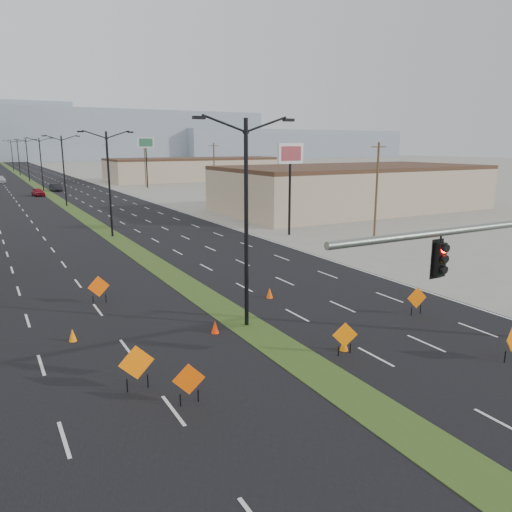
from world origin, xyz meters
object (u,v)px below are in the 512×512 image
streetlight_4 (27,159)px  cone_2 (270,293)px  construction_sign_0 (137,364)px  construction_sign_2 (99,288)px  streetlight_5 (18,156)px  pole_sign_east_near (290,161)px  pole_sign_east_far (146,146)px  cone_0 (344,344)px  car_far (0,179)px  streetlight_3 (41,162)px  cone_1 (215,327)px  streetlight_2 (64,169)px  car_left (38,192)px  cone_3 (73,335)px  streetlight_1 (109,181)px  construction_sign_1 (189,381)px  construction_sign_5 (417,299)px  car_mid (56,187)px  construction_sign_3 (345,336)px  streetlight_0 (246,218)px  streetlight_6 (12,155)px

streetlight_4 → cone_2: size_ratio=15.34×
construction_sign_0 → construction_sign_2: (0.98, 11.10, -0.08)m
streetlight_5 → construction_sign_2: (-5.65, -132.88, -4.47)m
pole_sign_east_near → construction_sign_0: bearing=-137.2°
streetlight_5 → pole_sign_east_far: pole_sign_east_far is taller
construction_sign_0 → cone_0: size_ratio=2.74×
car_far → construction_sign_2: (0.70, -104.23, 0.19)m
construction_sign_0 → cone_0: (8.90, -0.83, -0.71)m
streetlight_3 → construction_sign_2: streetlight_3 is taller
streetlight_3 → construction_sign_0: size_ratio=5.72×
car_far → cone_1: bearing=-89.8°
streetlight_2 → car_left: size_ratio=2.45×
streetlight_3 → streetlight_5: size_ratio=1.00×
cone_0 → cone_3: cone_0 is taller
streetlight_1 → cone_2: bearing=-82.4°
construction_sign_1 → cone_1: 6.68m
streetlight_2 → streetlight_5: (0.00, 84.00, 0.00)m
cone_0 → pole_sign_east_near: 29.47m
cone_1 → pole_sign_east_far: size_ratio=0.06×
construction_sign_2 → cone_0: (7.92, -11.92, -0.63)m
streetlight_4 → car_left: size_ratio=2.45×
streetlight_2 → streetlight_5: size_ratio=1.00×
streetlight_2 → car_far: bearing=96.5°
streetlight_1 → streetlight_4: (0.00, 84.00, 0.00)m
streetlight_3 → construction_sign_5: 87.46m
car_mid → pole_sign_east_far: pole_sign_east_far is taller
car_far → pole_sign_east_far: 40.66m
streetlight_3 → cone_2: (3.29, -80.66, -5.09)m
pole_sign_east_near → cone_0: bearing=-122.7°
car_far → cone_0: 116.47m
streetlight_3 → streetlight_4: (0.00, 28.00, 0.00)m
car_left → cone_3: (-5.93, -71.77, -0.39)m
construction_sign_3 → cone_1: construction_sign_3 is taller
streetlight_0 → construction_sign_5: size_ratio=6.67×
streetlight_0 → streetlight_5: 140.00m
car_far → construction_sign_2: 104.23m
streetlight_2 → streetlight_4: 56.00m
streetlight_5 → car_left: size_ratio=2.45×
car_left → cone_2: bearing=-92.8°
car_mid → construction_sign_1: (-7.35, -88.06, 0.18)m
streetlight_4 → streetlight_6: same height
streetlight_2 → construction_sign_0: (-6.63, -59.97, -4.38)m
construction_sign_3 → pole_sign_east_near: size_ratio=0.16×
streetlight_6 → streetlight_3: bearing=-90.0°
car_far → construction_sign_5: 115.24m
car_mid → pole_sign_east_near: 63.55m
construction_sign_0 → cone_3: (-1.30, 6.01, -0.73)m
streetlight_1 → cone_2: 25.40m
streetlight_6 → construction_sign_1: (-5.35, -173.84, -4.53)m
construction_sign_0 → cone_3: size_ratio=2.84×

